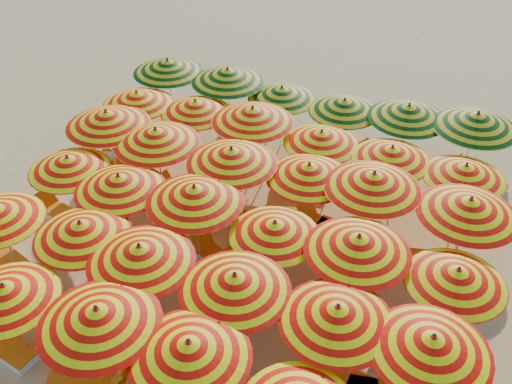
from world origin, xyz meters
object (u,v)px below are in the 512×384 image
at_px(umbrella_11, 432,344).
at_px(lounger_2, 91,379).
at_px(umbrella_30, 168,66).
at_px(lounger_11, 218,260).
at_px(umbrella_25, 196,107).
at_px(umbrella_28, 392,153).
at_px(umbrella_22, 373,181).
at_px(umbrella_34, 408,112).
at_px(umbrella_21, 309,171).
at_px(lounger_23, 321,153).
at_px(umbrella_26, 253,115).
at_px(lounger_15, 181,197).
at_px(lounger_18, 348,234).
at_px(lounger_9, 63,215).
at_px(lounger_21, 299,185).
at_px(umbrella_24, 137,98).
at_px(umbrella_9, 235,282).
at_px(umbrella_10, 337,314).
at_px(umbrella_3, 189,349).
at_px(umbrella_1, 5,292).
at_px(umbrella_15, 275,229).
at_px(beachgoer_a, 370,272).
at_px(umbrella_35, 477,120).
at_px(lounger_24, 380,164).
at_px(umbrella_13, 119,182).
at_px(umbrella_14, 195,194).
at_px(lounger_14, 131,183).
at_px(lounger_10, 109,239).
at_px(lounger_22, 241,136).
at_px(umbrella_12, 68,163).
at_px(umbrella_20, 232,156).
at_px(lounger_20, 127,148).
at_px(lounger_19, 428,260).
at_px(umbrella_33, 344,105).
at_px(lounger_17, 324,229).
at_px(lounger_5, 6,257).
at_px(umbrella_29, 465,171).
at_px(umbrella_18, 107,119).
at_px(umbrella_27, 321,137).
at_px(umbrella_23, 469,207).
at_px(umbrella_2, 98,316).
at_px(lounger_13, 412,330).
at_px(umbrella_7, 81,229).
at_px(umbrella_8, 140,253).

distance_m(umbrella_11, lounger_2, 7.13).
bearing_deg(umbrella_30, lounger_11, -51.65).
height_order(umbrella_25, umbrella_28, umbrella_25).
xyz_separation_m(umbrella_22, umbrella_34, (0.13, 3.91, -0.08)).
height_order(umbrella_21, lounger_23, umbrella_21).
distance_m(umbrella_26, lounger_15, 3.28).
relative_size(umbrella_21, lounger_18, 1.51).
bearing_deg(umbrella_21, lounger_9, -162.06).
bearing_deg(lounger_21, umbrella_24, -16.31).
bearing_deg(umbrella_9, umbrella_10, 1.11).
height_order(umbrella_3, umbrella_26, umbrella_26).
bearing_deg(umbrella_1, lounger_15, 85.29).
xyz_separation_m(umbrella_15, beachgoer_a, (2.23, 0.78, -1.30)).
height_order(umbrella_9, lounger_2, umbrella_9).
bearing_deg(umbrella_35, umbrella_15, -120.98).
height_order(lounger_21, lounger_23, same).
bearing_deg(umbrella_15, umbrella_26, 119.21).
bearing_deg(lounger_24, lounger_15, 62.45).
distance_m(umbrella_13, umbrella_14, 2.06).
xyz_separation_m(umbrella_21, umbrella_30, (-6.37, 3.80, 0.13)).
relative_size(lounger_14, lounger_21, 1.00).
height_order(lounger_10, lounger_22, same).
distance_m(umbrella_21, lounger_15, 4.39).
xyz_separation_m(umbrella_3, umbrella_22, (1.92, 6.19, 0.13)).
relative_size(umbrella_11, umbrella_12, 1.14).
distance_m(umbrella_20, beachgoer_a, 4.67).
bearing_deg(lounger_20, umbrella_20, 134.52).
distance_m(umbrella_10, lounger_9, 9.22).
distance_m(lounger_2, lounger_10, 4.48).
bearing_deg(umbrella_35, lounger_19, -94.93).
bearing_deg(umbrella_33, lounger_14, -144.84).
bearing_deg(lounger_17, umbrella_24, 9.10).
bearing_deg(umbrella_9, lounger_5, 178.49).
bearing_deg(umbrella_29, umbrella_9, -122.66).
distance_m(umbrella_13, umbrella_35, 10.25).
distance_m(umbrella_3, umbrella_20, 6.10).
height_order(umbrella_14, lounger_17, umbrella_14).
height_order(lounger_2, lounger_20, same).
bearing_deg(umbrella_30, umbrella_18, -87.39).
bearing_deg(umbrella_27, umbrella_23, -24.36).
bearing_deg(umbrella_2, umbrella_18, 123.07).
xyz_separation_m(umbrella_25, umbrella_35, (8.11, 2.04, 0.25)).
height_order(umbrella_3, lounger_13, umbrella_3).
relative_size(umbrella_14, lounger_13, 1.72).
height_order(umbrella_7, umbrella_20, umbrella_20).
relative_size(umbrella_2, umbrella_28, 1.32).
bearing_deg(umbrella_8, umbrella_27, 71.27).
xyz_separation_m(umbrella_3, umbrella_11, (4.08, 1.84, -0.00)).
relative_size(umbrella_14, lounger_22, 1.75).
distance_m(umbrella_25, umbrella_33, 4.62).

